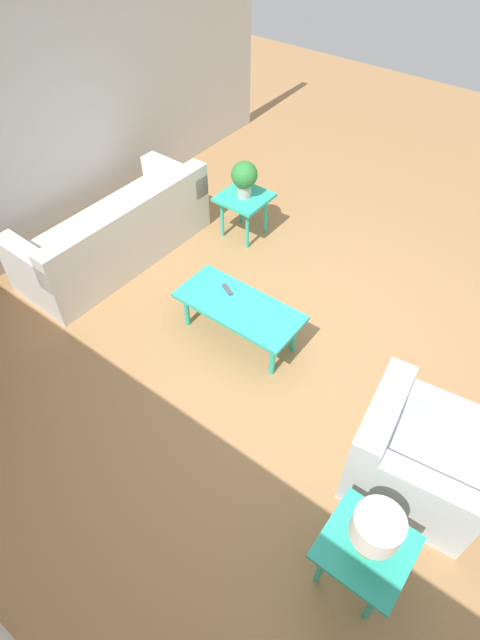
% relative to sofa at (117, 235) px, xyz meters
% --- Properties ---
extents(ground_plane, '(14.00, 14.00, 0.00)m').
position_rel_sofa_xyz_m(ground_plane, '(-2.18, 0.02, -0.31)').
color(ground_plane, '#A87A4C').
extents(wall_right, '(0.12, 7.20, 2.70)m').
position_rel_sofa_xyz_m(wall_right, '(0.88, 0.02, 1.04)').
color(wall_right, silver).
rests_on(wall_right, ground_plane).
extents(sofa, '(0.93, 2.21, 0.82)m').
position_rel_sofa_xyz_m(sofa, '(0.00, 0.00, 0.00)').
color(sofa, silver).
rests_on(sofa, ground_plane).
extents(armchair, '(1.00, 0.93, 0.80)m').
position_rel_sofa_xyz_m(armchair, '(-3.70, 0.55, 0.01)').
color(armchair, silver).
rests_on(armchair, ground_plane).
extents(coffee_table, '(1.19, 0.53, 0.43)m').
position_rel_sofa_xyz_m(coffee_table, '(-1.80, 0.15, 0.07)').
color(coffee_table, '#2DB79E').
rests_on(coffee_table, ground_plane).
extents(side_table_plant, '(0.54, 0.54, 0.52)m').
position_rel_sofa_xyz_m(side_table_plant, '(-0.86, -1.19, 0.14)').
color(side_table_plant, '#2DB79E').
rests_on(side_table_plant, ground_plane).
extents(side_table_lamp, '(0.54, 0.54, 0.52)m').
position_rel_sofa_xyz_m(side_table_lamp, '(-3.72, 1.40, 0.14)').
color(side_table_lamp, '#2DB79E').
rests_on(side_table_lamp, ground_plane).
extents(potted_plant, '(0.29, 0.29, 0.41)m').
position_rel_sofa_xyz_m(potted_plant, '(-0.86, -1.19, 0.46)').
color(potted_plant, '#B2ADA3').
rests_on(potted_plant, side_table_plant).
extents(table_lamp, '(0.29, 0.29, 0.40)m').
position_rel_sofa_xyz_m(table_lamp, '(-3.72, 1.40, 0.48)').
color(table_lamp, '#997F4C').
rests_on(table_lamp, side_table_lamp).
extents(remote_control, '(0.16, 0.11, 0.02)m').
position_rel_sofa_xyz_m(remote_control, '(-1.60, 0.06, 0.13)').
color(remote_control, '#4C4C51').
rests_on(remote_control, coffee_table).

